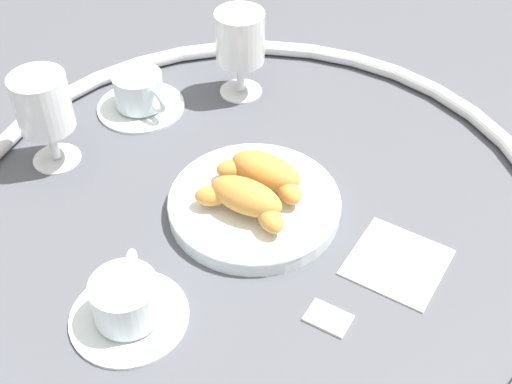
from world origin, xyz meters
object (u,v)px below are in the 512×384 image
Objects in this scene: pastry_plate at (256,201)px; croissant_small at (245,199)px; juice_glass_right at (43,107)px; folded_napkin at (397,262)px; sugar_packet at (328,317)px; juice_glass_left at (240,41)px; coffee_cup_near at (127,303)px; croissant_large at (264,173)px; coffee_cup_far at (140,94)px.

croissant_small is at bearing 65.90° from pastry_plate.
folded_napkin is (-0.47, 0.17, -0.09)m from juice_glass_right.
juice_glass_right is at bearing -21.75° from croissant_small.
juice_glass_right is 0.51m from folded_napkin.
folded_napkin is at bearing 154.49° from pastry_plate.
croissant_small reaches higher than sugar_packet.
juice_glass_left is at bearing -45.97° from sugar_packet.
folded_napkin is at bearing 160.29° from juice_glass_right.
croissant_small reaches higher than coffee_cup_near.
juice_glass_right is 1.27× the size of folded_napkin.
sugar_packet is at bearing 112.87° from croissant_large.
croissant_small is 0.30m from coffee_cup_far.
coffee_cup_near is 0.33m from folded_napkin.
folded_napkin is (-0.37, 0.30, -0.02)m from coffee_cup_far.
juice_glass_right is (0.10, 0.13, 0.07)m from coffee_cup_far.
coffee_cup_far is (0.20, -0.19, -0.02)m from croissant_large.
juice_glass_left is at bearing -84.68° from croissant_small.
juice_glass_left is 0.31m from juice_glass_right.
coffee_cup_near is (0.14, 0.21, -0.02)m from croissant_large.
juice_glass_right is at bearing -59.46° from coffee_cup_near.
pastry_plate is 1.85× the size of croissant_large.
pastry_plate is 1.84× the size of croissant_small.
coffee_cup_near is (0.12, 0.16, -0.02)m from croissant_small.
pastry_plate is 0.28m from juice_glass_left.
croissant_large is at bearing -32.50° from folded_napkin.
croissant_large is 0.88× the size of juice_glass_left.
juice_glass_left is at bearing -78.48° from croissant_large.
pastry_plate is at bearing 164.08° from juice_glass_right.
pastry_plate reaches higher than folded_napkin.
croissant_large is 1.00× the size of croissant_small.
pastry_plate is 0.20m from sugar_packet.
croissant_large is 0.90× the size of coffee_cup_near.
coffee_cup_far reaches higher than folded_napkin.
coffee_cup_near is 1.00× the size of coffee_cup_far.
coffee_cup_far is 0.18m from juice_glass_right.
croissant_large is at bearing 168.60° from juice_glass_right.
pastry_plate is 1.67× the size of coffee_cup_near.
sugar_packet is (-0.08, 0.20, -0.04)m from croissant_large.
juice_glass_right is at bearing -19.71° from folded_napkin.
juice_glass_left and juice_glass_right have the same top height.
sugar_packet reaches higher than folded_napkin.
juice_glass_left reaches higher than sugar_packet.
juice_glass_right reaches higher than coffee_cup_far.
croissant_small is at bearing 66.26° from croissant_large.
coffee_cup_near is at bearing 98.41° from coffee_cup_far.
sugar_packet is (-0.09, 0.17, -0.01)m from pastry_plate.
croissant_large is 0.06m from croissant_small.
croissant_large is 0.22m from sugar_packet.
coffee_cup_far is at bearing -81.59° from coffee_cup_near.
coffee_cup_near is 0.46m from juice_glass_left.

